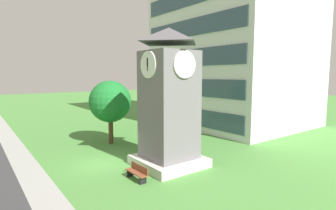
% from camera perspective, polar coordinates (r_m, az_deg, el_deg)
% --- Properties ---
extents(ground_plane, '(160.00, 160.00, 0.00)m').
position_cam_1_polar(ground_plane, '(19.42, -13.71, -12.20)').
color(ground_plane, '#4C893D').
extents(kerb_strip, '(120.00, 1.60, 0.01)m').
position_cam_1_polar(kerb_strip, '(18.29, -26.69, -13.89)').
color(kerb_strip, '#9E9E99').
rests_on(kerb_strip, ground).
extents(office_building, '(16.36, 14.80, 25.60)m').
position_cam_1_polar(office_building, '(35.49, 14.07, 17.08)').
color(office_building, silver).
rests_on(office_building, ground).
extents(clock_tower, '(4.14, 4.14, 9.19)m').
position_cam_1_polar(clock_tower, '(17.77, 0.19, -0.28)').
color(clock_tower, slate).
rests_on(clock_tower, ground).
extents(park_bench, '(1.81, 0.52, 0.88)m').
position_cam_1_polar(park_bench, '(16.26, -6.58, -14.07)').
color(park_bench, brown).
rests_on(park_bench, ground).
extents(tree_streetside, '(3.93, 3.93, 5.52)m').
position_cam_1_polar(tree_streetside, '(33.60, 0.54, 2.02)').
color(tree_streetside, '#513823').
rests_on(tree_streetside, ground).
extents(tree_near_tower, '(3.71, 3.71, 5.66)m').
position_cam_1_polar(tree_near_tower, '(24.23, -12.25, 0.70)').
color(tree_near_tower, '#513823').
rests_on(tree_near_tower, ground).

